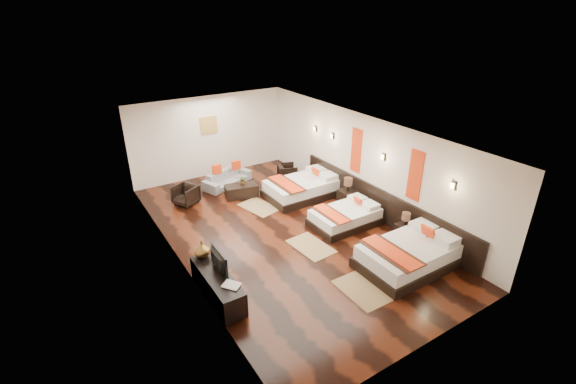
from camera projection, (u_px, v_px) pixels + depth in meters
floor at (282, 231)px, 10.83m from camera, size 5.50×9.50×0.01m
ceiling at (281, 131)px, 9.63m from camera, size 5.50×9.50×0.01m
back_wall at (210, 136)px, 13.86m from camera, size 5.50×0.01×2.80m
left_wall at (176, 211)px, 8.90m from camera, size 0.01×9.50×2.80m
right_wall at (363, 163)px, 11.56m from camera, size 0.01×9.50×2.80m
headboard_panel at (378, 204)px, 11.34m from camera, size 0.08×6.60×0.90m
bed_near at (410, 254)px, 9.30m from camera, size 2.34×1.47×0.89m
bed_mid at (346, 216)px, 11.08m from camera, size 1.88×1.18×0.72m
bed_far at (303, 188)px, 12.68m from camera, size 2.25×1.42×0.86m
nightstand_a at (404, 230)px, 10.34m from camera, size 0.40×0.40×0.79m
nightstand_b at (347, 196)px, 12.05m from camera, size 0.47×0.47×0.92m
jute_mat_near at (361, 290)px, 8.60m from camera, size 0.75×1.20×0.01m
jute_mat_mid at (311, 246)px, 10.16m from camera, size 0.84×1.25×0.01m
jute_mat_far at (259, 207)px, 12.12m from camera, size 1.00×1.34×0.01m
tv_console at (217, 285)px, 8.34m from camera, size 0.50×1.80×0.55m
tv at (215, 261)px, 8.25m from camera, size 0.12×0.82×0.47m
book at (228, 289)px, 7.77m from camera, size 0.41×0.43×0.03m
figurine at (202, 249)px, 8.72m from camera, size 0.37×0.37×0.38m
sofa at (227, 178)px, 13.47m from camera, size 1.85×1.24×0.50m
armchair_left at (186, 195)px, 12.20m from camera, size 0.88×0.87×0.60m
armchair_right at (287, 172)px, 13.88m from camera, size 0.77×0.76×0.55m
coffee_table at (241, 191)px, 12.69m from camera, size 1.09×0.71×0.40m
table_plant at (243, 180)px, 12.65m from camera, size 0.28×0.26×0.26m
orange_panel_a at (415, 175)px, 9.97m from camera, size 0.04×0.40×1.30m
orange_panel_b at (356, 150)px, 11.65m from camera, size 0.04×0.40×1.30m
sconce_near at (453, 186)px, 9.06m from camera, size 0.07×0.12×0.18m
sconce_mid at (383, 157)px, 10.74m from camera, size 0.07×0.12×0.18m
sconce_far at (332, 136)px, 12.42m from camera, size 0.07×0.12×0.18m
sconce_lounge at (315, 129)px, 13.10m from camera, size 0.07×0.12×0.18m
gold_artwork at (209, 125)px, 13.67m from camera, size 0.60×0.04×0.60m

